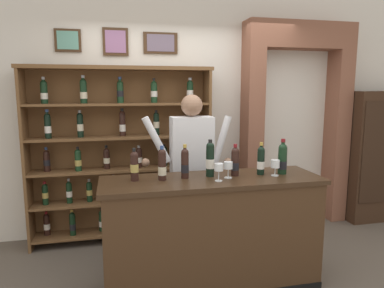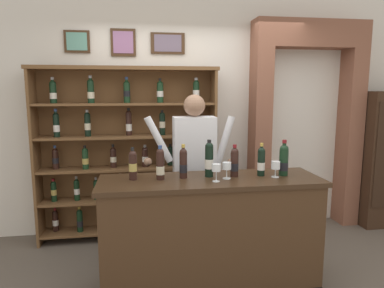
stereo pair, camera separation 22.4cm
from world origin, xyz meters
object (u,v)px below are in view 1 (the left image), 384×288
at_px(tasting_bottle_brunello, 210,159).
at_px(wine_glass_spare, 275,165).
at_px(side_cabinet, 378,156).
at_px(tasting_bottle_grappa, 162,165).
at_px(wine_shelf, 121,151).
at_px(shopkeeper, 192,159).
at_px(wine_glass_right, 219,168).
at_px(tasting_bottle_prosecco, 282,159).
at_px(tasting_bottle_vin_santo, 235,161).
at_px(tasting_counter, 212,233).
at_px(tasting_bottle_chianti, 261,160).
at_px(wine_glass_left, 228,166).
at_px(tasting_bottle_super_tuscan, 185,163).
at_px(tasting_bottle_bianco, 134,165).

xyz_separation_m(tasting_bottle_brunello, wine_glass_spare, (0.56, -0.11, -0.06)).
xyz_separation_m(side_cabinet, tasting_bottle_grappa, (-3.05, -1.09, 0.26)).
height_order(wine_shelf, shopkeeper, wine_shelf).
bearing_deg(wine_glass_right, wine_shelf, 119.62).
bearing_deg(tasting_bottle_prosecco, tasting_bottle_brunello, 175.42).
bearing_deg(tasting_bottle_vin_santo, tasting_counter, -168.11).
relative_size(wine_shelf, tasting_bottle_prosecco, 6.57).
xyz_separation_m(tasting_bottle_chianti, wine_glass_right, (-0.43, -0.14, -0.02)).
height_order(tasting_bottle_brunello, tasting_bottle_vin_santo, tasting_bottle_brunello).
relative_size(tasting_counter, tasting_bottle_grappa, 6.55).
relative_size(tasting_counter, tasting_bottle_chianti, 6.54).
relative_size(wine_glass_right, wine_glass_left, 1.05).
xyz_separation_m(wine_shelf, wine_glass_spare, (1.29, -1.26, 0.05)).
relative_size(tasting_bottle_prosecco, wine_glass_left, 2.23).
relative_size(tasting_bottle_super_tuscan, wine_glass_spare, 2.08).
bearing_deg(tasting_counter, tasting_bottle_bianco, 174.49).
distance_m(wine_shelf, wine_glass_left, 1.52).
distance_m(wine_shelf, tasting_bottle_brunello, 1.37).
xyz_separation_m(tasting_bottle_vin_santo, tasting_bottle_prosecco, (0.44, -0.03, 0.01)).
xyz_separation_m(side_cabinet, wine_glass_left, (-2.50, -1.15, 0.23)).
height_order(wine_glass_right, wine_glass_left, wine_glass_right).
xyz_separation_m(tasting_bottle_grappa, tasting_bottle_prosecco, (1.08, -0.02, 0.01)).
xyz_separation_m(side_cabinet, tasting_bottle_bianco, (-3.28, -1.06, 0.26)).
xyz_separation_m(wine_glass_right, wine_glass_left, (0.11, 0.08, -0.01)).
relative_size(shopkeeper, wine_glass_left, 11.95).
bearing_deg(tasting_bottle_brunello, tasting_bottle_prosecco, -4.58).
bearing_deg(wine_glass_left, tasting_bottle_bianco, 173.67).
distance_m(tasting_counter, wine_glass_spare, 0.82).
relative_size(tasting_bottle_prosecco, wine_glass_right, 2.13).
bearing_deg(wine_glass_spare, tasting_bottle_prosecco, 29.61).
bearing_deg(wine_glass_spare, tasting_bottle_vin_santo, 166.20).
height_order(tasting_bottle_vin_santo, wine_glass_right, tasting_bottle_vin_santo).
height_order(tasting_counter, wine_glass_left, wine_glass_left).
distance_m(tasting_counter, tasting_bottle_prosecco, 0.91).
distance_m(wine_shelf, tasting_bottle_bianco, 1.16).
bearing_deg(side_cabinet, tasting_counter, -156.81).
xyz_separation_m(tasting_bottle_grappa, wine_glass_left, (0.56, -0.06, -0.03)).
distance_m(tasting_bottle_grappa, tasting_bottle_brunello, 0.42).
bearing_deg(tasting_bottle_brunello, tasting_bottle_vin_santo, -5.92).
relative_size(wine_shelf, tasting_bottle_bianco, 7.54).
bearing_deg(tasting_bottle_chianti, tasting_counter, -175.47).
bearing_deg(tasting_bottle_vin_santo, wine_glass_right, -142.55).
xyz_separation_m(side_cabinet, tasting_bottle_super_tuscan, (-2.86, -1.07, 0.26)).
distance_m(tasting_bottle_grappa, tasting_bottle_super_tuscan, 0.20).
bearing_deg(tasting_bottle_super_tuscan, wine_glass_spare, -6.62).
bearing_deg(tasting_bottle_bianco, tasting_bottle_chianti, -1.38).
height_order(wine_shelf, tasting_counter, wine_shelf).
bearing_deg(side_cabinet, wine_shelf, 178.38).
bearing_deg(tasting_bottle_chianti, tasting_bottle_super_tuscan, 178.56).
bearing_deg(tasting_counter, tasting_bottle_super_tuscan, 166.83).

